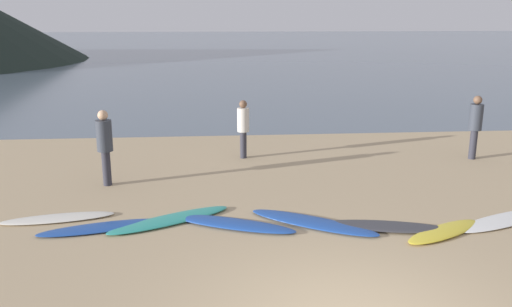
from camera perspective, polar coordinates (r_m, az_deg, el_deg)
The scene contains 13 objects.
ground_plane at distance 16.59m, azimuth 1.64°, elevation 0.47°, with size 120.00×120.00×0.20m, color tan.
ocean_water at distance 67.66m, azimuth -3.25°, elevation 11.36°, with size 140.00×100.00×0.01m, color slate.
surfboard_0 at distance 11.43m, azimuth -20.32°, elevation -6.46°, with size 2.18×0.50×0.07m, color silver.
surfboard_1 at distance 10.69m, azimuth -16.15°, elevation -7.56°, with size 2.34×0.51×0.08m, color #1E479E.
surfboard_2 at distance 10.77m, azimuth -9.11°, elevation -6.95°, with size 2.59×0.55×0.09m, color teal.
surfboard_3 at distance 10.43m, azimuth -2.44°, elevation -7.47°, with size 2.52×0.54×0.10m, color #1E479E.
surfboard_4 at distance 10.56m, azimuth 6.06°, elevation -7.28°, with size 2.66×0.60×0.09m, color #1E479E.
surfboard_5 at distance 10.61m, azimuth 13.81°, elevation -7.53°, with size 2.39×0.55×0.10m, color #333338.
surfboard_6 at distance 10.69m, azimuth 19.35°, elevation -7.82°, with size 1.93×0.52×0.08m, color yellow.
surfboard_7 at distance 11.70m, azimuth 24.79°, elevation -6.45°, with size 2.49×0.57×0.07m, color white.
person_0 at distance 13.03m, azimuth -15.79°, elevation 1.23°, with size 0.37×0.37×1.81m.
person_1 at distance 16.07m, azimuth 22.29°, elevation 3.11°, with size 0.36×0.36×1.79m.
person_2 at distance 14.99m, azimuth -1.37°, elevation 3.12°, with size 0.33×0.33×1.65m.
Camera 1 is at (-1.79, -5.98, 4.00)m, focal length 37.64 mm.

